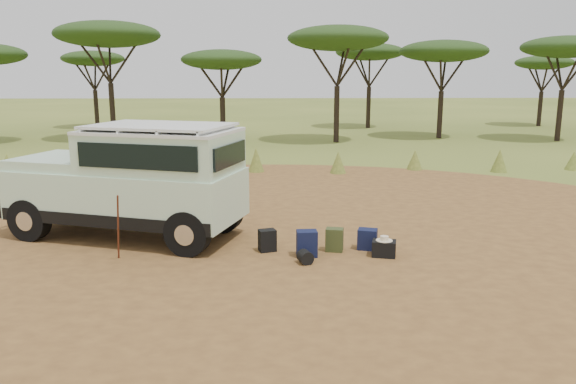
{
  "coord_description": "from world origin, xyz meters",
  "views": [
    {
      "loc": [
        0.58,
        -11.76,
        3.61
      ],
      "look_at": [
        0.94,
        0.48,
        1.0
      ],
      "focal_mm": 35.0,
      "sensor_mm": 36.0,
      "label": 1
    }
  ],
  "objects_px": {
    "backpack_navy": "(307,244)",
    "backpack_olive": "(334,240)",
    "walking_staff": "(118,228)",
    "duffel_navy": "(367,239)",
    "hard_case": "(384,249)",
    "backpack_black": "(267,241)",
    "safari_vehicle": "(133,183)"
  },
  "relations": [
    {
      "from": "backpack_olive",
      "to": "hard_case",
      "type": "bearing_deg",
      "value": -8.86
    },
    {
      "from": "backpack_olive",
      "to": "hard_case",
      "type": "height_order",
      "value": "backpack_olive"
    },
    {
      "from": "duffel_navy",
      "to": "hard_case",
      "type": "bearing_deg",
      "value": -44.88
    },
    {
      "from": "walking_staff",
      "to": "duffel_navy",
      "type": "bearing_deg",
      "value": -14.35
    },
    {
      "from": "safari_vehicle",
      "to": "backpack_navy",
      "type": "relative_size",
      "value": 10.4
    },
    {
      "from": "walking_staff",
      "to": "backpack_navy",
      "type": "distance_m",
      "value": 3.68
    },
    {
      "from": "walking_staff",
      "to": "backpack_olive",
      "type": "bearing_deg",
      "value": -14.44
    },
    {
      "from": "walking_staff",
      "to": "backpack_black",
      "type": "xyz_separation_m",
      "value": [
        2.86,
        0.59,
        -0.46
      ]
    },
    {
      "from": "walking_staff",
      "to": "backpack_navy",
      "type": "xyz_separation_m",
      "value": [
        3.65,
        0.24,
        -0.43
      ]
    },
    {
      "from": "backpack_black",
      "to": "backpack_navy",
      "type": "xyz_separation_m",
      "value": [
        0.79,
        -0.35,
        0.04
      ]
    },
    {
      "from": "safari_vehicle",
      "to": "hard_case",
      "type": "xyz_separation_m",
      "value": [
        5.29,
        -1.55,
        -1.06
      ]
    },
    {
      "from": "backpack_navy",
      "to": "duffel_navy",
      "type": "distance_m",
      "value": 1.35
    },
    {
      "from": "safari_vehicle",
      "to": "duffel_navy",
      "type": "relative_size",
      "value": 12.67
    },
    {
      "from": "backpack_navy",
      "to": "duffel_navy",
      "type": "xyz_separation_m",
      "value": [
        1.29,
        0.41,
        -0.05
      ]
    },
    {
      "from": "duffel_navy",
      "to": "walking_staff",
      "type": "bearing_deg",
      "value": -156.07
    },
    {
      "from": "backpack_navy",
      "to": "backpack_black",
      "type": "bearing_deg",
      "value": 153.43
    },
    {
      "from": "backpack_navy",
      "to": "hard_case",
      "type": "xyz_separation_m",
      "value": [
        1.54,
        -0.05,
        -0.1
      ]
    },
    {
      "from": "duffel_navy",
      "to": "hard_case",
      "type": "relative_size",
      "value": 0.94
    },
    {
      "from": "backpack_navy",
      "to": "safari_vehicle",
      "type": "bearing_deg",
      "value": 155.37
    },
    {
      "from": "walking_staff",
      "to": "backpack_black",
      "type": "relative_size",
      "value": 3.18
    },
    {
      "from": "walking_staff",
      "to": "hard_case",
      "type": "height_order",
      "value": "walking_staff"
    },
    {
      "from": "backpack_black",
      "to": "duffel_navy",
      "type": "relative_size",
      "value": 1.05
    },
    {
      "from": "safari_vehicle",
      "to": "backpack_olive",
      "type": "xyz_separation_m",
      "value": [
        4.33,
        -1.19,
        -0.98
      ]
    },
    {
      "from": "backpack_navy",
      "to": "backpack_olive",
      "type": "xyz_separation_m",
      "value": [
        0.59,
        0.31,
        -0.02
      ]
    },
    {
      "from": "backpack_olive",
      "to": "safari_vehicle",
      "type": "bearing_deg",
      "value": 176.88
    },
    {
      "from": "backpack_navy",
      "to": "hard_case",
      "type": "relative_size",
      "value": 1.15
    },
    {
      "from": "duffel_navy",
      "to": "hard_case",
      "type": "height_order",
      "value": "duffel_navy"
    },
    {
      "from": "walking_staff",
      "to": "hard_case",
      "type": "xyz_separation_m",
      "value": [
        5.19,
        0.19,
        -0.53
      ]
    },
    {
      "from": "walking_staff",
      "to": "backpack_navy",
      "type": "relative_size",
      "value": 2.75
    },
    {
      "from": "duffel_navy",
      "to": "backpack_olive",
      "type": "bearing_deg",
      "value": -155.53
    },
    {
      "from": "safari_vehicle",
      "to": "backpack_navy",
      "type": "xyz_separation_m",
      "value": [
        3.75,
        -1.5,
        -0.96
      ]
    },
    {
      "from": "walking_staff",
      "to": "backpack_navy",
      "type": "height_order",
      "value": "walking_staff"
    }
  ]
}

